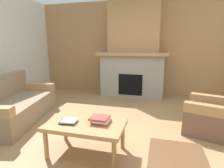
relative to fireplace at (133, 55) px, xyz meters
The scene contains 8 objects.
ground 2.87m from the fireplace, 90.00° to the right, with size 9.00×9.00×0.00m, color #9E754C.
wall_back_wood_panel 0.42m from the fireplace, 90.00° to the left, with size 6.00×0.12×2.70m, color #A87A4C.
fireplace is the anchor object (origin of this frame).
couch 3.20m from the fireplace, 128.13° to the right, with size 1.21×1.94×0.85m.
armchair 2.74m from the fireplace, 50.64° to the right, with size 0.95×0.95×0.85m.
coffee_table 3.19m from the fireplace, 92.54° to the right, with size 1.00×0.60×0.43m.
book_stack_near_edge 3.24m from the fireplace, 96.35° to the right, with size 0.24×0.19×0.04m.
book_stack_center 3.12m from the fireplace, 89.06° to the right, with size 0.26×0.24×0.08m.
Camera 1 is at (0.75, -2.48, 1.40)m, focal length 29.01 mm.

